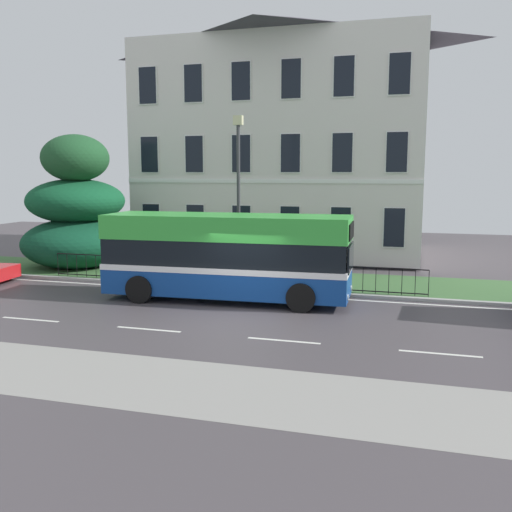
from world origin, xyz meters
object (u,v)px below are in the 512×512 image
at_px(georgian_townhouse, 289,136).
at_px(street_lamp_post, 238,188).
at_px(evergreen_tree, 76,215).
at_px(single_decker_bus, 227,256).

distance_m(georgian_townhouse, street_lamp_post, 10.59).
distance_m(evergreen_tree, single_decker_bus, 10.04).
xyz_separation_m(georgian_townhouse, street_lamp_post, (0.30, -10.24, -2.65)).
bearing_deg(street_lamp_post, evergreen_tree, 168.55).
height_order(georgian_townhouse, single_decker_bus, georgian_townhouse).
relative_size(georgian_townhouse, single_decker_bus, 1.72).
relative_size(single_decker_bus, street_lamp_post, 1.33).
distance_m(georgian_townhouse, evergreen_tree, 12.50).
height_order(georgian_townhouse, street_lamp_post, georgian_townhouse).
bearing_deg(single_decker_bus, street_lamp_post, 96.93).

